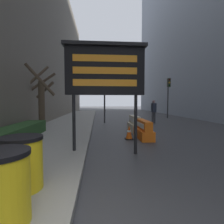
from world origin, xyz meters
TOP-DOWN VIEW (x-y plane):
  - building_left_facade at (-3.60, 9.80)m, footprint 0.40×50.40m
  - bare_tree at (-2.76, 8.30)m, footprint 1.99×2.09m
  - barrel_drum_middle at (-0.96, 1.44)m, footprint 0.72×0.72m
  - message_board at (0.58, 3.77)m, footprint 2.52×0.36m
  - jersey_barrier_orange_far at (2.41, 6.09)m, footprint 0.56×1.72m
  - jersey_barrier_cream at (2.41, 8.07)m, footprint 0.54×1.64m
  - traffic_cone_near at (2.81, 8.99)m, footprint 0.44×0.44m
  - traffic_cone_mid at (1.72, 5.92)m, footprint 0.35×0.35m
  - traffic_light_near_curb at (0.88, 11.85)m, footprint 0.28×0.44m
  - traffic_light_far_side at (7.38, 15.33)m, footprint 0.28×0.44m
  - pedestrian_worker at (4.63, 11.46)m, footprint 0.30×0.48m

SIDE VIEW (x-z plane):
  - traffic_cone_mid at x=1.72m, z-range -0.01..0.62m
  - jersey_barrier_orange_far at x=2.41m, z-range -0.05..0.78m
  - jersey_barrier_cream at x=2.41m, z-range -0.05..0.81m
  - traffic_cone_near at x=2.81m, z-range -0.01..0.78m
  - barrel_drum_middle at x=-0.96m, z-range 0.15..1.07m
  - pedestrian_worker at x=4.63m, z-range 0.16..1.95m
  - bare_tree at x=-2.76m, z-range 0.09..3.77m
  - message_board at x=0.58m, z-range 0.89..4.30m
  - traffic_light_near_curb at x=0.88m, z-range 0.85..4.62m
  - traffic_light_far_side at x=7.38m, z-range 0.89..4.85m
  - building_left_facade at x=-3.60m, z-range 0.00..15.27m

